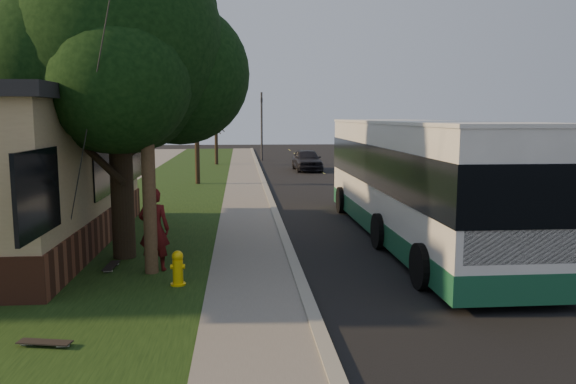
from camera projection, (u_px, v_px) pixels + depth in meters
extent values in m
plane|color=black|center=(301.00, 285.00, 12.06)|extent=(120.00, 120.00, 0.00)
cube|color=black|center=(374.00, 207.00, 22.27)|extent=(8.00, 80.00, 0.01)
cube|color=gray|center=(273.00, 207.00, 21.92)|extent=(0.25, 80.00, 0.12)
cube|color=slate|center=(248.00, 208.00, 21.84)|extent=(2.00, 80.00, 0.08)
cube|color=black|center=(156.00, 210.00, 21.54)|extent=(5.00, 80.00, 0.07)
cylinder|color=yellow|center=(178.00, 272.00, 11.79)|extent=(0.22, 0.22, 0.55)
sphere|color=yellow|center=(177.00, 256.00, 11.74)|extent=(0.24, 0.24, 0.24)
cylinder|color=yellow|center=(178.00, 266.00, 11.77)|extent=(0.30, 0.10, 0.10)
cylinder|color=yellow|center=(178.00, 266.00, 11.77)|extent=(0.10, 0.18, 0.10)
cylinder|color=yellow|center=(178.00, 284.00, 11.82)|extent=(0.32, 0.32, 0.04)
cylinder|color=#473321|center=(145.00, 71.00, 12.15)|extent=(0.30, 0.30, 9.00)
cylinder|color=#2D2D30|center=(91.00, 106.00, 11.09)|extent=(2.52, 3.21, 7.60)
cylinder|color=black|center=(122.00, 178.00, 13.89)|extent=(0.56, 0.56, 4.00)
sphere|color=black|center=(116.00, 46.00, 13.46)|extent=(5.20, 5.20, 5.20)
sphere|color=black|center=(179.00, 74.00, 14.25)|extent=(3.60, 3.60, 3.60)
sphere|color=black|center=(60.00, 57.00, 13.00)|extent=(3.80, 3.80, 3.80)
sphere|color=black|center=(119.00, 81.00, 12.32)|extent=(3.20, 3.20, 3.20)
sphere|color=black|center=(104.00, 37.00, 14.74)|extent=(3.40, 3.40, 3.40)
sphere|color=black|center=(160.00, 13.00, 14.59)|extent=(3.00, 3.00, 3.00)
cylinder|color=black|center=(197.00, 152.00, 29.30)|extent=(0.24, 0.24, 3.30)
cylinder|color=black|center=(197.00, 121.00, 29.08)|extent=(1.38, 0.57, 2.01)
cylinder|color=black|center=(197.00, 121.00, 29.08)|extent=(0.74, 1.21, 1.58)
cylinder|color=black|center=(197.00, 121.00, 29.08)|extent=(0.65, 1.05, 1.95)
cylinder|color=black|center=(197.00, 121.00, 29.08)|extent=(1.28, 0.53, 1.33)
cylinder|color=black|center=(197.00, 121.00, 29.08)|extent=(0.75, 1.21, 1.70)
cylinder|color=black|center=(216.00, 144.00, 41.21)|extent=(0.24, 0.24, 3.03)
cylinder|color=black|center=(216.00, 123.00, 41.00)|extent=(1.38, 0.57, 2.01)
cylinder|color=black|center=(216.00, 123.00, 41.00)|extent=(0.74, 1.21, 1.58)
cylinder|color=black|center=(216.00, 123.00, 41.00)|extent=(0.65, 1.05, 1.95)
cylinder|color=black|center=(216.00, 123.00, 41.00)|extent=(1.28, 0.53, 1.33)
cylinder|color=black|center=(216.00, 123.00, 41.00)|extent=(0.75, 1.21, 1.70)
cylinder|color=#2D2D30|center=(262.00, 127.00, 45.30)|extent=(0.16, 0.16, 5.50)
imported|color=black|center=(262.00, 105.00, 45.06)|extent=(0.18, 0.22, 1.10)
cube|color=silver|center=(417.00, 173.00, 16.24)|extent=(2.66, 12.79, 2.88)
cube|color=#185637|center=(415.00, 223.00, 16.44)|extent=(2.68, 12.81, 0.59)
cube|color=black|center=(417.00, 165.00, 16.21)|extent=(2.70, 12.83, 1.17)
cube|color=black|center=(528.00, 218.00, 9.98)|extent=(2.36, 0.06, 1.71)
cube|color=yellow|center=(533.00, 136.00, 9.80)|extent=(1.71, 0.06, 0.37)
cube|color=#FFF2CC|center=(482.00, 285.00, 10.07)|extent=(0.27, 0.04, 0.16)
cube|color=#FFF2CC|center=(567.00, 283.00, 10.20)|extent=(0.27, 0.04, 0.16)
cube|color=silver|center=(419.00, 122.00, 16.05)|extent=(2.71, 12.84, 0.08)
cylinder|color=black|center=(423.00, 266.00, 11.70)|extent=(0.30, 0.98, 0.98)
cylinder|color=black|center=(545.00, 264.00, 11.92)|extent=(0.30, 0.98, 0.98)
cylinder|color=black|center=(380.00, 231.00, 15.28)|extent=(0.30, 0.98, 0.98)
cylinder|color=black|center=(474.00, 230.00, 15.50)|extent=(0.30, 0.98, 0.98)
cylinder|color=black|center=(342.00, 200.00, 20.96)|extent=(0.30, 0.98, 0.98)
cylinder|color=black|center=(411.00, 199.00, 21.19)|extent=(0.30, 0.98, 0.98)
imported|color=#4E0F10|center=(154.00, 229.00, 12.83)|extent=(0.73, 0.50, 1.93)
cube|color=black|center=(111.00, 266.00, 13.09)|extent=(0.24, 0.88, 0.02)
cylinder|color=silver|center=(108.00, 271.00, 12.79)|extent=(0.20, 0.06, 0.05)
cylinder|color=silver|center=(115.00, 264.00, 13.40)|extent=(0.20, 0.06, 0.05)
cube|color=black|center=(45.00, 342.00, 8.67)|extent=(0.87, 0.38, 0.02)
cylinder|color=silver|center=(63.00, 346.00, 8.64)|extent=(0.09, 0.20, 0.05)
cylinder|color=silver|center=(27.00, 344.00, 8.71)|extent=(0.09, 0.20, 0.05)
cube|color=black|center=(8.00, 202.00, 19.93)|extent=(1.28, 1.02, 1.09)
cube|color=black|center=(7.00, 186.00, 19.85)|extent=(1.33, 1.06, 0.07)
imported|color=black|center=(307.00, 160.00, 37.18)|extent=(1.80, 4.27, 1.44)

